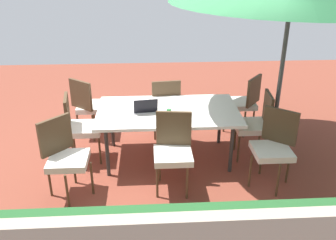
{
  "coord_description": "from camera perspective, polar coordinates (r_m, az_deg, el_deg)",
  "views": [
    {
      "loc": [
        0.27,
        4.64,
        2.76
      ],
      "look_at": [
        0.0,
        0.0,
        0.61
      ],
      "focal_mm": 39.32,
      "sensor_mm": 36.0,
      "label": 1
    }
  ],
  "objects": [
    {
      "name": "chair_southeast",
      "position": [
        5.93,
        -12.13,
        2.43
      ],
      "size": [
        0.58,
        0.58,
        0.98
      ],
      "rotation": [
        0.0,
        0.0,
        5.61
      ],
      "color": "silver",
      "rests_on": "ground_plane"
    },
    {
      "name": "chair_southwest",
      "position": [
        6.05,
        11.72,
        2.94
      ],
      "size": [
        0.58,
        0.58,
        0.98
      ],
      "rotation": [
        0.0,
        0.0,
        0.89
      ],
      "color": "silver",
      "rests_on": "ground_plane"
    },
    {
      "name": "cup",
      "position": [
        4.85,
        0.17,
        1.12
      ],
      "size": [
        0.06,
        0.06,
        0.1
      ],
      "primitive_type": "cylinder",
      "color": "#286B33",
      "rests_on": "dining_table"
    },
    {
      "name": "ground_plane",
      "position": [
        5.41,
        0.0,
        -5.93
      ],
      "size": [
        10.0,
        10.0,
        0.02
      ],
      "primitive_type": "cube",
      "color": "brown"
    },
    {
      "name": "chair_north",
      "position": [
        4.51,
        0.81,
        -4.43
      ],
      "size": [
        0.47,
        0.48,
        0.98
      ],
      "rotation": [
        0.0,
        0.0,
        3.02
      ],
      "color": "silver",
      "rests_on": "ground_plane"
    },
    {
      "name": "chair_northwest",
      "position": [
        4.78,
        16.13,
        -3.72
      ],
      "size": [
        0.58,
        0.58,
        0.98
      ],
      "rotation": [
        0.0,
        0.0,
        2.47
      ],
      "color": "silver",
      "rests_on": "ground_plane"
    },
    {
      "name": "chair_northeast",
      "position": [
        4.56,
        -15.73,
        -5.13
      ],
      "size": [
        0.59,
        0.59,
        0.98
      ],
      "rotation": [
        0.0,
        0.0,
        3.94
      ],
      "color": "silver",
      "rests_on": "ground_plane"
    },
    {
      "name": "chair_south",
      "position": [
        5.8,
        -0.5,
        2.49
      ],
      "size": [
        0.47,
        0.48,
        0.98
      ],
      "rotation": [
        0.0,
        0.0,
        0.11
      ],
      "color": "silver",
      "rests_on": "ground_plane"
    },
    {
      "name": "chair_west",
      "position": [
        5.33,
        13.46,
        -0.32
      ],
      "size": [
        0.48,
        0.47,
        0.98
      ],
      "rotation": [
        0.0,
        0.0,
        1.47
      ],
      "color": "silver",
      "rests_on": "ground_plane"
    },
    {
      "name": "dining_table",
      "position": [
        5.08,
        0.0,
        1.05
      ],
      "size": [
        1.94,
        1.13,
        0.76
      ],
      "color": "silver",
      "rests_on": "ground_plane"
    },
    {
      "name": "chair_east",
      "position": [
        5.25,
        -13.52,
        -0.73
      ],
      "size": [
        0.49,
        0.48,
        0.98
      ],
      "rotation": [
        0.0,
        0.0,
        4.86
      ],
      "color": "silver",
      "rests_on": "ground_plane"
    },
    {
      "name": "laptop",
      "position": [
        4.99,
        -3.56,
        1.73
      ],
      "size": [
        0.35,
        0.29,
        0.21
      ],
      "rotation": [
        0.0,
        0.0,
        0.13
      ],
      "color": "#B7B7BC",
      "rests_on": "dining_table"
    }
  ]
}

